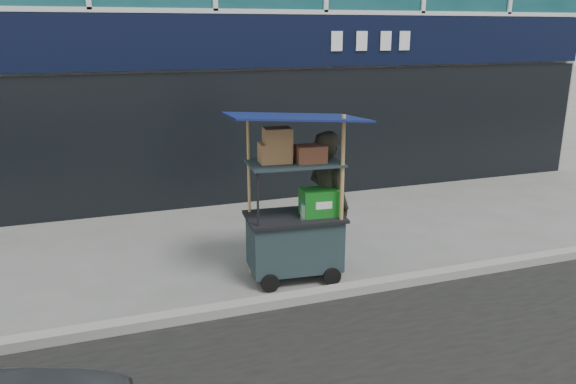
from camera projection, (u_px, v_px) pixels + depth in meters
name	position (u px, v px, depth m)	size (l,w,h in m)	color
ground	(294.00, 295.00, 6.81)	(80.00, 80.00, 0.00)	#63635E
curb	(300.00, 298.00, 6.61)	(80.00, 0.18, 0.12)	gray
vendor_cart	(296.00, 221.00, 7.10)	(1.71, 1.28, 2.19)	#1A272C
vendor_man	(328.00, 203.00, 7.25)	(0.69, 0.45, 1.89)	black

